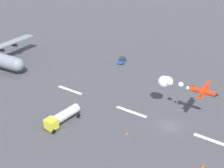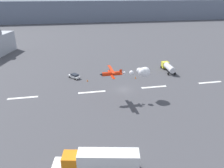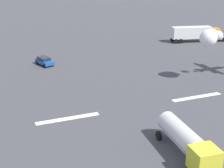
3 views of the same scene
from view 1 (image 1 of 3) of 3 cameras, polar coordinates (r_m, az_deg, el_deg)
name	(u,v)px [view 1 (image 1 of 3)]	position (r m, az deg, el deg)	size (l,w,h in m)	color
ground_plane	(169,125)	(62.82, 11.53, -8.21)	(440.00, 440.00, 0.00)	#424247
runway_stripe_2	(213,141)	(60.83, 19.90, -10.81)	(8.00, 0.90, 0.01)	white
runway_stripe_3	(131,112)	(66.13, 3.94, -5.65)	(8.00, 0.90, 0.01)	white
runway_stripe_4	(70,90)	(75.99, -8.55, -1.22)	(8.00, 0.90, 0.01)	white
stunt_biplane_red	(172,83)	(64.22, 12.18, 0.15)	(13.65, 6.60, 2.86)	red
fuel_tanker_truck	(62,117)	(62.11, -10.10, -6.57)	(3.28, 8.85, 2.90)	yellow
followme_car_yellow	(122,60)	(92.10, 2.03, 4.90)	(3.03, 4.69, 1.52)	#194CA5
traffic_cone_near	(203,166)	(54.03, 17.98, -15.50)	(0.44, 0.44, 0.75)	orange
traffic_cone_far	(127,133)	(58.87, 2.99, -9.87)	(0.44, 0.44, 0.75)	orange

